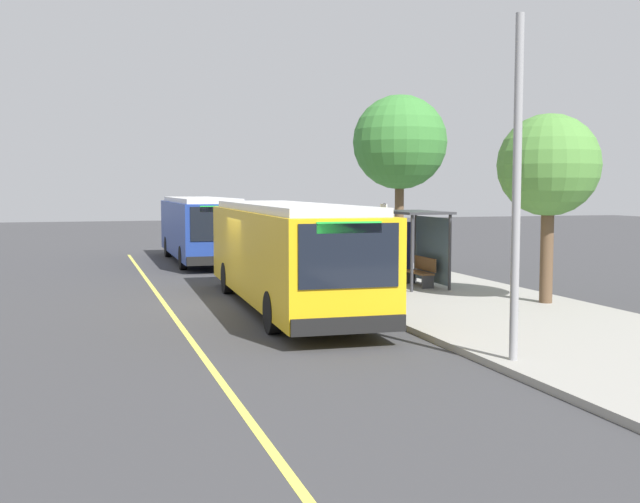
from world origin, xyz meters
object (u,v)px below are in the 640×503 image
object	(u,v)px
pedestrian_commuter	(335,253)
transit_bus_second	(200,227)
transit_bus_main	(287,251)
route_sign_post	(384,238)
waiting_bench	(421,271)

from	to	relation	value
pedestrian_commuter	transit_bus_second	bearing A→B (deg)	-162.13
transit_bus_main	route_sign_post	bearing A→B (deg)	83.44
transit_bus_second	pedestrian_commuter	xyz separation A→B (m)	(9.93, 3.20, -0.50)
transit_bus_main	waiting_bench	size ratio (longest dim) A/B	7.41
route_sign_post	transit_bus_main	bearing A→B (deg)	-96.56
waiting_bench	pedestrian_commuter	size ratio (longest dim) A/B	0.95
transit_bus_second	route_sign_post	bearing A→B (deg)	11.75
pedestrian_commuter	transit_bus_main	bearing A→B (deg)	-32.68
transit_bus_main	waiting_bench	bearing A→B (deg)	115.09
transit_bus_main	pedestrian_commuter	size ratio (longest dim) A/B	7.01
transit_bus_main	route_sign_post	world-z (taller)	same
transit_bus_main	route_sign_post	xyz separation A→B (m)	(0.32, 2.79, 0.34)
transit_bus_second	pedestrian_commuter	bearing A→B (deg)	17.87
transit_bus_main	waiting_bench	xyz separation A→B (m)	(-2.45, 5.22, -0.98)
waiting_bench	pedestrian_commuter	distance (m)	3.16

